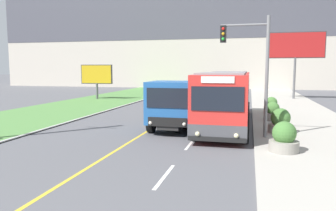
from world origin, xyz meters
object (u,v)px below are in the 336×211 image
Objects in this scene: city_bus at (227,98)px; dump_truck at (177,105)px; billboard_large at (296,47)px; planter_round_third at (272,112)px; traffic_light_mast at (253,61)px; planter_round_second at (280,122)px; planter_round_far at (271,106)px; billboard_small at (97,75)px; planter_round_near at (284,139)px.

city_bus reaches higher than dump_truck.
billboard_large reaches higher than planter_round_third.
traffic_light_mast is at bearing -68.44° from city_bus.
planter_round_far is (0.05, 8.06, -0.04)m from planter_round_second.
planter_round_third reaches higher than planter_round_far.
traffic_light_mast is 4.62× the size of planter_round_second.
billboard_small is 3.15× the size of planter_round_third.
planter_round_near is at bearing -92.97° from planter_round_second.
planter_round_second reaches higher than planter_round_far.
planter_round_third is at bearing 89.44° from planter_round_near.
city_bus is at bearing 111.56° from traffic_light_mast.
billboard_small is (-14.84, 13.04, 1.00)m from city_bus.
planter_round_second is at bearing -38.10° from city_bus.
planter_round_near is at bearing -36.64° from dump_truck.
planter_round_near is 0.96× the size of planter_round_second.
planter_round_second is (1.46, 1.31, -3.06)m from traffic_light_mast.
traffic_light_mast is at bearing -16.20° from dump_truck.
traffic_light_mast reaches higher than planter_round_near.
planter_round_second is at bearing -98.70° from billboard_large.
planter_round_far is at bearing -22.17° from billboard_small.
planter_round_far is at bearing 56.49° from dump_truck.
billboard_large is 5.76× the size of planter_round_second.
billboard_small reaches higher than planter_round_second.
dump_truck is 5.51× the size of planter_round_near.
billboard_large is (8.50, 20.46, 4.22)m from dump_truck.
billboard_small is at bearing 134.38° from traffic_light_mast.
billboard_small reaches higher than planter_round_third.
billboard_small is (-16.25, 16.60, -1.08)m from traffic_light_mast.
planter_round_third is 1.03× the size of planter_round_far.
traffic_light_mast is (3.94, -1.14, 2.33)m from dump_truck.
planter_round_far is (5.45, 8.22, -0.77)m from dump_truck.
billboard_small is at bearing -166.50° from billboard_large.
planter_round_third is at bearing 38.54° from dump_truck.
traffic_light_mast is at bearing -99.15° from planter_round_far.
billboard_large is at bearing 13.50° from billboard_small.
city_bus is 3.42m from planter_round_third.
planter_round_near is (17.50, -19.32, -2.00)m from billboard_small.
billboard_small is 26.14m from planter_round_near.
traffic_light_mast is 4.29m from planter_round_near.
planter_round_near is at bearing -67.04° from city_bus.
dump_truck reaches higher than planter_round_far.
traffic_light_mast is 0.80× the size of billboard_large.
traffic_light_mast is at bearing -138.08° from planter_round_second.
billboard_large is at bearing 81.30° from planter_round_second.
city_bus is at bearing -147.00° from planter_round_third.
traffic_light_mast reaches higher than planter_round_far.
billboard_large is 6.26× the size of planter_round_far.
planter_round_third is (-0.13, 4.03, -0.02)m from planter_round_second.
billboard_large is 21.61m from billboard_small.
planter_round_near is at bearing -91.22° from planter_round_far.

